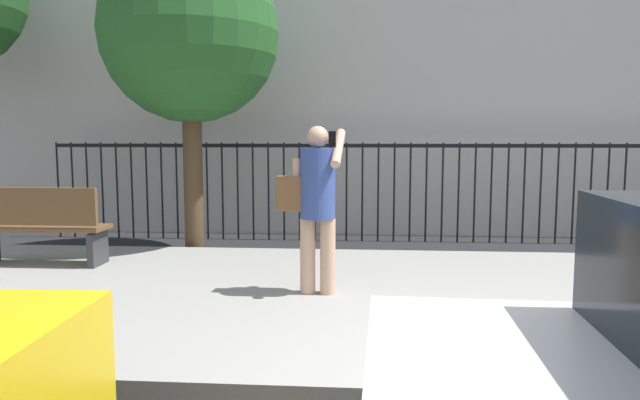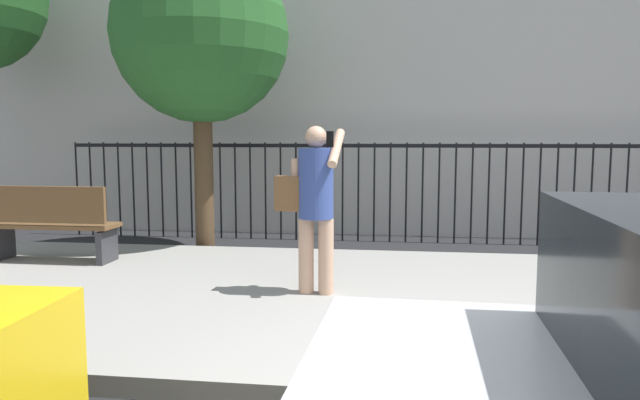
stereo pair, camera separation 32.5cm
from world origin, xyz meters
TOP-DOWN VIEW (x-y plane):
  - sidewalk at (0.00, 2.20)m, footprint 28.00×4.40m
  - iron_fence at (0.00, 5.90)m, footprint 12.03×0.04m
  - pedestrian_on_phone at (-1.34, 2.15)m, footprint 0.67×0.48m
  - street_bench at (-4.75, 3.12)m, footprint 1.60×0.45m
  - street_tree_near at (-3.30, 4.66)m, footprint 2.49×2.49m

SIDE VIEW (x-z plane):
  - sidewalk at x=0.00m, z-range 0.00..0.15m
  - street_bench at x=-4.75m, z-range 0.18..1.13m
  - iron_fence at x=0.00m, z-range 0.22..1.82m
  - pedestrian_on_phone at x=-1.34m, z-range 0.28..1.92m
  - street_tree_near at x=-3.30m, z-range 0.92..5.29m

